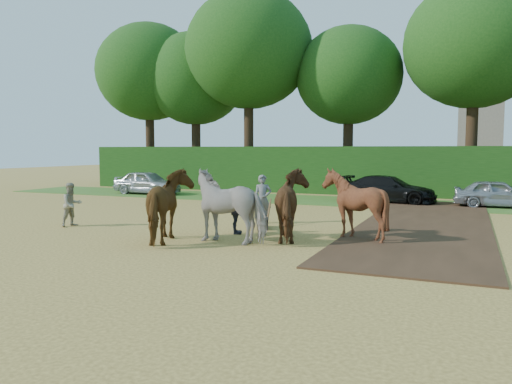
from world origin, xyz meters
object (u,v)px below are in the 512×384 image
object	(u,v)px
plough_team	(264,205)
church	(483,59)
parked_cars	(476,192)
spectator_near	(72,205)
spectator_far	(236,210)

from	to	relation	value
plough_team	church	size ratio (longest dim) A/B	0.27
church	parked_cars	bearing A→B (deg)	-91.01
plough_team	church	world-z (taller)	church
spectator_near	spectator_far	bearing A→B (deg)	-65.45
spectator_far	church	xyz separation A→B (m)	(8.17, 52.64, 12.94)
spectator_near	plough_team	world-z (taller)	plough_team
church	plough_team	bearing A→B (deg)	-97.38
parked_cars	spectator_near	bearing A→B (deg)	-137.64
plough_team	parked_cars	xyz separation A→B (m)	(6.18, 12.26, -0.39)
spectator_far	plough_team	size ratio (longest dim) A/B	0.21
spectator_far	parked_cars	distance (m)	13.80
plough_team	parked_cars	bearing A→B (deg)	63.25
parked_cars	church	xyz separation A→B (m)	(0.72, 41.02, 13.02)
spectator_near	church	size ratio (longest dim) A/B	0.06
spectator_far	plough_team	distance (m)	1.45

